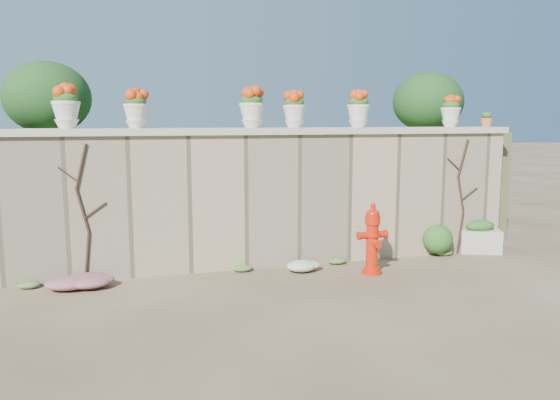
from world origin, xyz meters
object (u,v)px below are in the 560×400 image
object	(u,v)px
planter_box	(480,237)
terracotta_pot	(487,120)
urn_pot_0	(66,107)
fire_hydrant	(372,238)

from	to	relation	value
planter_box	terracotta_pot	world-z (taller)	terracotta_pot
urn_pot_0	terracotta_pot	size ratio (longest dim) A/B	2.42
fire_hydrant	planter_box	bearing A→B (deg)	14.12
planter_box	urn_pot_0	xyz separation A→B (m)	(-6.44, 0.25, 2.13)
fire_hydrant	planter_box	xyz separation A→B (m)	(2.32, 0.68, -0.26)
fire_hydrant	planter_box	distance (m)	2.43
fire_hydrant	urn_pot_0	distance (m)	4.62
fire_hydrant	terracotta_pot	distance (m)	3.18
urn_pot_0	terracotta_pot	world-z (taller)	urn_pot_0
planter_box	urn_pot_0	distance (m)	6.79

